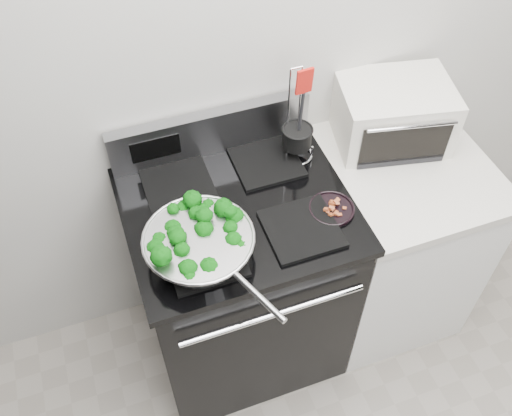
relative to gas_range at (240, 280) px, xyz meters
name	(u,v)px	position (x,y,z in m)	size (l,w,h in m)	color
back_wall	(286,38)	(0.30, 0.34, 0.86)	(4.00, 0.02, 2.70)	silver
gas_range	(240,280)	(0.00, 0.00, 0.00)	(0.79, 0.69, 1.13)	black
counter	(388,239)	(0.68, 0.00, -0.03)	(0.62, 0.68, 0.92)	white
skillet	(200,244)	(-0.18, -0.16, 0.52)	(0.36, 0.55, 0.08)	silver
broccoli_pile	(199,240)	(-0.18, -0.15, 0.54)	(0.28, 0.28, 0.10)	black
bacon_plate	(332,207)	(0.30, -0.13, 0.48)	(0.16, 0.16, 0.04)	black
utensil_holder	(297,142)	(0.29, 0.17, 0.53)	(0.13, 0.13, 0.40)	silver
toaster_oven	(393,114)	(0.69, 0.17, 0.55)	(0.47, 0.39, 0.24)	silver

